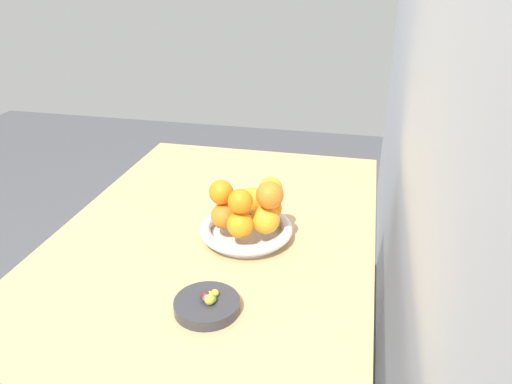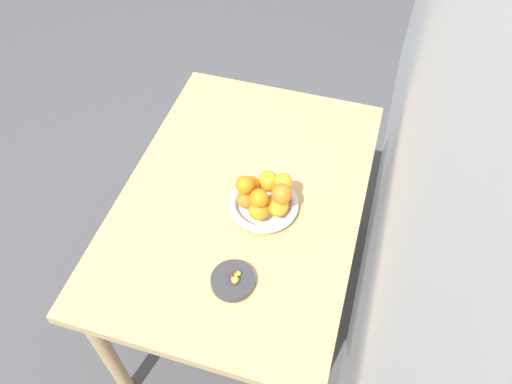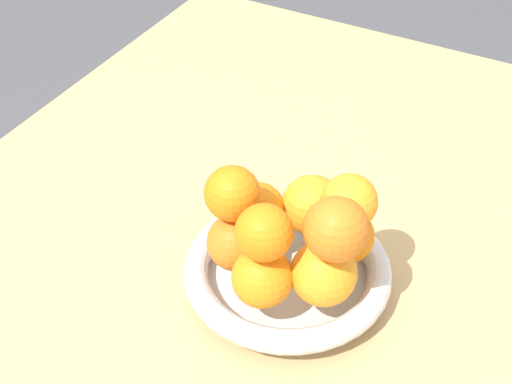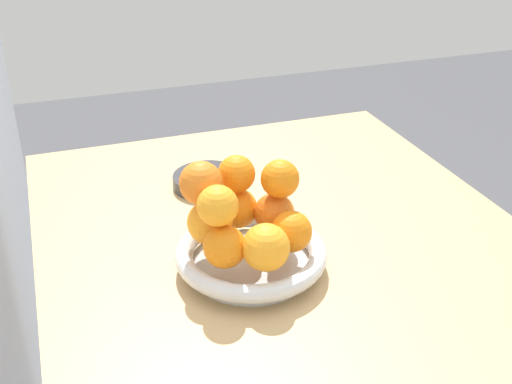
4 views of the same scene
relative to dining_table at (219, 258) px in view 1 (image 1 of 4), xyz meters
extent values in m
cube|color=silver|center=(0.00, 0.48, 0.60)|extent=(4.00, 0.05, 2.50)
cube|color=tan|center=(0.00, 0.00, 0.07)|extent=(1.10, 0.76, 0.04)
cylinder|color=tan|center=(-0.49, -0.32, -0.30)|extent=(0.05, 0.05, 0.70)
cylinder|color=tan|center=(-0.49, 0.32, -0.30)|extent=(0.05, 0.05, 0.70)
cylinder|color=silver|center=(0.03, 0.08, 0.10)|extent=(0.18, 0.18, 0.01)
torus|color=silver|center=(0.03, 0.08, 0.12)|extent=(0.22, 0.22, 0.03)
cylinder|color=#333338|center=(0.31, 0.07, 0.10)|extent=(0.13, 0.13, 0.02)
sphere|color=orange|center=(0.09, 0.08, 0.16)|extent=(0.06, 0.06, 0.06)
sphere|color=orange|center=(0.06, 0.13, 0.16)|extent=(0.07, 0.07, 0.07)
sphere|color=orange|center=(0.00, 0.13, 0.16)|extent=(0.06, 0.06, 0.06)
sphere|color=orange|center=(-0.02, 0.08, 0.16)|extent=(0.07, 0.07, 0.07)
sphere|color=orange|center=(0.01, 0.03, 0.16)|extent=(0.06, 0.06, 0.06)
sphere|color=orange|center=(0.06, 0.03, 0.16)|extent=(0.06, 0.06, 0.06)
sphere|color=orange|center=(0.01, 0.13, 0.21)|extent=(0.06, 0.06, 0.06)
sphere|color=orange|center=(0.09, 0.08, 0.22)|extent=(0.05, 0.05, 0.05)
sphere|color=orange|center=(0.06, 0.03, 0.22)|extent=(0.06, 0.06, 0.06)
sphere|color=orange|center=(0.06, 0.14, 0.22)|extent=(0.06, 0.06, 0.06)
sphere|color=#8C4C99|center=(0.31, 0.07, 0.12)|extent=(0.02, 0.02, 0.02)
sphere|color=#472819|center=(0.31, 0.07, 0.12)|extent=(0.02, 0.02, 0.02)
sphere|color=gold|center=(0.32, 0.08, 0.12)|extent=(0.02, 0.02, 0.02)
sphere|color=gold|center=(0.29, 0.08, 0.12)|extent=(0.02, 0.02, 0.02)
sphere|color=gold|center=(0.30, 0.07, 0.12)|extent=(0.02, 0.02, 0.02)
sphere|color=#4C9947|center=(0.31, 0.08, 0.12)|extent=(0.02, 0.02, 0.02)
camera|label=1|loc=(1.03, 0.33, 0.70)|focal=35.00mm
camera|label=2|loc=(0.94, 0.33, 1.34)|focal=35.00mm
camera|label=3|loc=(0.56, 0.33, 0.70)|focal=55.00mm
camera|label=4|loc=(-0.70, 0.33, 0.63)|focal=45.00mm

